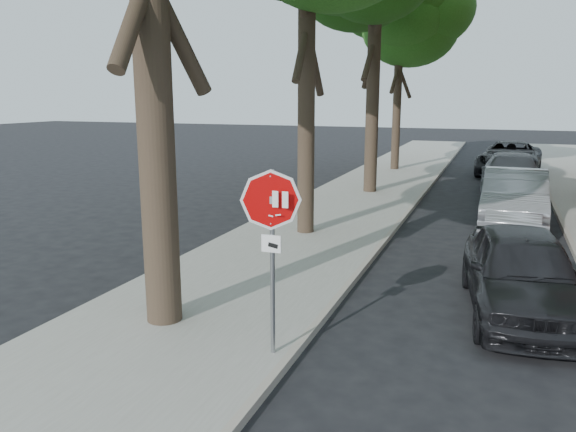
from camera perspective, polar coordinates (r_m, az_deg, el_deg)
name	(u,v)px	position (r m, az deg, el deg)	size (l,w,h in m)	color
ground	(320,368)	(8.01, 3.29, -15.19)	(120.00, 120.00, 0.00)	black
sidewalk_left	(354,201)	(19.69, 6.76, 1.47)	(4.00, 55.00, 0.12)	gray
curb_left	(414,205)	(19.32, 12.67, 1.07)	(0.12, 55.00, 0.13)	#9E9384
curb_right	(558,215)	(19.24, 25.74, 0.10)	(0.12, 55.00, 0.13)	#9E9384
stop_sign	(272,227)	(7.53, -1.68, -1.12)	(0.76, 0.34, 2.61)	gray
tree_far	(400,19)	(28.55, 11.34, 19.03)	(5.29, 4.91, 9.33)	black
car_a	(522,272)	(10.35, 22.64, -5.30)	(1.75, 4.35, 1.48)	black
car_b	(514,198)	(17.27, 21.99, 1.67)	(1.70, 4.87, 1.60)	gray
car_c	(511,175)	(22.61, 21.75, 3.90)	(2.17, 5.33, 1.55)	#57565B
car_d	(510,158)	(28.54, 21.58, 5.47)	(2.59, 5.62, 1.56)	black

